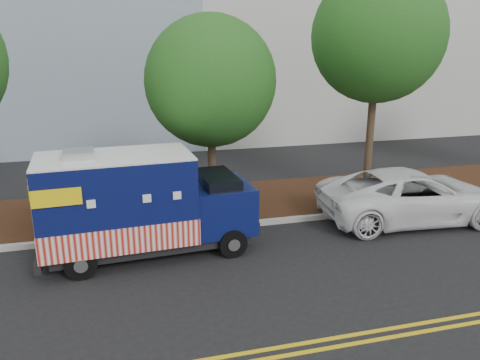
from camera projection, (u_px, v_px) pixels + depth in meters
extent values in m
plane|color=black|center=(217.00, 249.00, 12.61)|extent=(120.00, 120.00, 0.00)
cube|color=#9E9E99|center=(207.00, 228.00, 13.89)|extent=(120.00, 0.18, 0.15)
cube|color=black|center=(195.00, 205.00, 15.84)|extent=(120.00, 4.00, 0.15)
cube|color=gold|center=(268.00, 349.00, 8.48)|extent=(120.00, 0.10, 0.01)
cube|color=gold|center=(273.00, 358.00, 8.25)|extent=(120.00, 0.10, 0.01)
cylinder|color=#38281C|center=(212.00, 165.00, 14.97)|extent=(0.26, 0.26, 3.24)
sphere|color=#18581A|center=(211.00, 81.00, 14.24)|extent=(4.02, 4.02, 4.02)
cylinder|color=#38281C|center=(370.00, 137.00, 16.18)|extent=(0.26, 0.26, 4.50)
sphere|color=#18581A|center=(378.00, 36.00, 15.25)|extent=(4.36, 4.36, 4.36)
cube|color=#473828|center=(128.00, 193.00, 13.47)|extent=(0.06, 0.06, 2.40)
cube|color=black|center=(151.00, 239.00, 12.34)|extent=(5.09, 2.01, 0.25)
cube|color=#0A1147|center=(117.00, 198.00, 11.75)|extent=(3.87, 2.29, 2.14)
cube|color=#B4170B|center=(119.00, 226.00, 11.96)|extent=(3.90, 2.34, 0.67)
cube|color=white|center=(114.00, 156.00, 11.44)|extent=(3.87, 2.29, 0.05)
cube|color=#B7B7BA|center=(79.00, 154.00, 11.16)|extent=(0.76, 0.76, 0.20)
cube|color=#0A1147|center=(219.00, 205.00, 12.70)|extent=(1.72, 2.01, 1.25)
cube|color=black|center=(217.00, 185.00, 12.52)|extent=(1.00, 1.79, 0.58)
cube|color=black|center=(247.00, 216.00, 13.07)|extent=(0.19, 1.78, 0.27)
cube|color=black|center=(40.00, 253.00, 11.50)|extent=(0.29, 2.01, 0.25)
cube|color=#B7B7BA|center=(35.00, 205.00, 11.16)|extent=(0.14, 1.60, 1.69)
cube|color=#B7B7BA|center=(124.00, 184.00, 12.78)|extent=(1.60, 0.14, 0.98)
cube|color=yellow|center=(56.00, 198.00, 10.24)|extent=(1.07, 0.09, 0.40)
cube|color=yellow|center=(60.00, 173.00, 12.16)|extent=(1.07, 0.09, 0.40)
cylinder|color=black|center=(233.00, 243.00, 12.11)|extent=(0.76, 0.30, 0.75)
cylinder|color=black|center=(214.00, 219.00, 13.76)|extent=(0.76, 0.30, 0.75)
cylinder|color=black|center=(81.00, 264.00, 10.96)|extent=(0.76, 0.30, 0.75)
cylinder|color=black|center=(80.00, 235.00, 12.62)|extent=(0.76, 0.30, 0.75)
imported|color=white|center=(412.00, 195.00, 14.53)|extent=(5.96, 3.07, 1.61)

